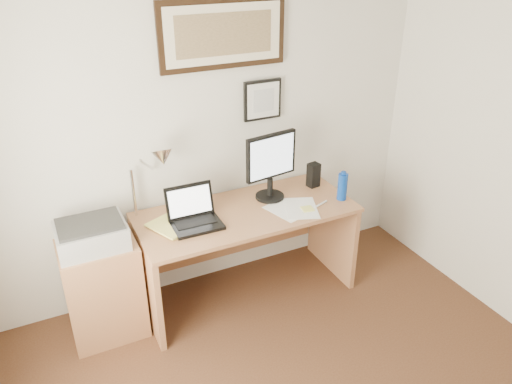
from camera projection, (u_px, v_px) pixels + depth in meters
wall_back at (206, 133)px, 3.65m from camera, size 3.50×0.02×2.50m
side_cabinet at (104, 289)px, 3.45m from camera, size 0.50×0.40×0.73m
water_bottle at (342, 187)px, 3.76m from camera, size 0.07×0.07×0.21m
bottle_cap at (344, 173)px, 3.71m from camera, size 0.04×0.04×0.02m
speaker at (313, 175)px, 3.96m from camera, size 0.10×0.09×0.20m
paper_sheet_a at (286, 210)px, 3.65m from camera, size 0.29×0.35×0.00m
paper_sheet_b at (301, 208)px, 3.67m from camera, size 0.33×0.39×0.00m
sticky_pad at (307, 209)px, 3.66m from camera, size 0.10×0.10×0.01m
marker_pen at (321, 204)px, 3.72m from camera, size 0.14×0.06×0.02m
book at (158, 233)px, 3.35m from camera, size 0.32×0.36×0.02m
desk at (242, 232)px, 3.82m from camera, size 1.60×0.70×0.75m
laptop at (194, 216)px, 3.46m from camera, size 0.34×0.30×0.26m
lcd_monitor at (271, 163)px, 3.69m from camera, size 0.42×0.22×0.52m
printer at (91, 235)px, 3.23m from camera, size 0.44×0.34×0.18m
desk_lamp at (160, 160)px, 3.37m from camera, size 0.29×0.27×0.53m
picture_large at (223, 34)px, 3.37m from camera, size 0.92×0.04×0.47m
picture_small at (263, 100)px, 3.72m from camera, size 0.30×0.03×0.30m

